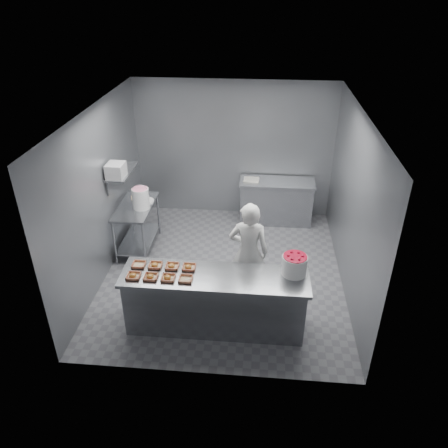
{
  "coord_description": "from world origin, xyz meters",
  "views": [
    {
      "loc": [
        0.57,
        -6.16,
        4.48
      ],
      "look_at": [
        0.02,
        -0.2,
        1.06
      ],
      "focal_mm": 35.0,
      "sensor_mm": 36.0,
      "label": 1
    }
  ],
  "objects": [
    {
      "name": "floor",
      "position": [
        0.0,
        0.0,
        0.0
      ],
      "size": [
        4.5,
        4.5,
        0.0
      ],
      "primitive_type": "plane",
      "color": "#4C4C51",
      "rests_on": "ground"
    },
    {
      "name": "wall_left",
      "position": [
        -2.0,
        0.0,
        1.4
      ],
      "size": [
        0.04,
        4.5,
        2.8
      ],
      "primitive_type": "cube",
      "color": "slate",
      "rests_on": "ground"
    },
    {
      "name": "back_counter",
      "position": [
        0.9,
        1.9,
        0.45
      ],
      "size": [
        1.5,
        0.6,
        0.9
      ],
      "color": "slate",
      "rests_on": "ground"
    },
    {
      "name": "tray_5",
      "position": [
        -0.86,
        -1.21,
        0.92
      ],
      "size": [
        0.19,
        0.18,
        0.06
      ],
      "color": "tan",
      "rests_on": "service_counter"
    },
    {
      "name": "glaze_bucket",
      "position": [
        -1.51,
        0.53,
        1.1
      ],
      "size": [
        0.31,
        0.29,
        0.45
      ],
      "color": "silver",
      "rests_on": "prep_table"
    },
    {
      "name": "wall_back",
      "position": [
        0.0,
        2.25,
        1.4
      ],
      "size": [
        4.0,
        0.04,
        2.8
      ],
      "primitive_type": "cube",
      "color": "slate",
      "rests_on": "ground"
    },
    {
      "name": "strawberry_tub",
      "position": [
        1.08,
        -1.2,
        1.05
      ],
      "size": [
        0.35,
        0.35,
        0.29
      ],
      "color": "silver",
      "rests_on": "service_counter"
    },
    {
      "name": "tray_4",
      "position": [
        -1.1,
        -1.21,
        0.92
      ],
      "size": [
        0.19,
        0.18,
        0.04
      ],
      "color": "tan",
      "rests_on": "service_counter"
    },
    {
      "name": "tray_7",
      "position": [
        -0.38,
        -1.21,
        0.92
      ],
      "size": [
        0.19,
        0.18,
        0.06
      ],
      "color": "tan",
      "rests_on": "service_counter"
    },
    {
      "name": "bucket_lid",
      "position": [
        -1.51,
        0.78,
        0.91
      ],
      "size": [
        0.4,
        0.4,
        0.02
      ],
      "primitive_type": "cylinder",
      "rotation": [
        0.0,
        0.0,
        0.32
      ],
      "color": "silver",
      "rests_on": "prep_table"
    },
    {
      "name": "wall_shelf",
      "position": [
        -1.82,
        0.6,
        1.55
      ],
      "size": [
        0.35,
        0.9,
        0.03
      ],
      "primitive_type": "cube",
      "color": "slate",
      "rests_on": "wall_left"
    },
    {
      "name": "appliance",
      "position": [
        -1.82,
        0.33,
        1.68
      ],
      "size": [
        0.29,
        0.33,
        0.24
      ],
      "primitive_type": "cube",
      "rotation": [
        0.0,
        0.0,
        -0.02
      ],
      "color": "gray",
      "rests_on": "wall_shelf"
    },
    {
      "name": "prep_table",
      "position": [
        -1.65,
        0.6,
        0.59
      ],
      "size": [
        0.6,
        1.2,
        0.9
      ],
      "color": "slate",
      "rests_on": "ground"
    },
    {
      "name": "ceiling",
      "position": [
        0.0,
        0.0,
        2.8
      ],
      "size": [
        4.5,
        4.5,
        0.0
      ],
      "primitive_type": "plane",
      "rotation": [
        3.14,
        0.0,
        0.0
      ],
      "color": "white",
      "rests_on": "wall_back"
    },
    {
      "name": "worker",
      "position": [
        0.43,
        -0.62,
        0.83
      ],
      "size": [
        0.63,
        0.43,
        1.66
      ],
      "primitive_type": "imported",
      "rotation": [
        0.0,
        0.0,
        3.08
      ],
      "color": "silver",
      "rests_on": "ground"
    },
    {
      "name": "tray_3",
      "position": [
        -0.38,
        -1.49,
        0.92
      ],
      "size": [
        0.19,
        0.18,
        0.04
      ],
      "color": "tan",
      "rests_on": "service_counter"
    },
    {
      "name": "service_counter",
      "position": [
        0.0,
        -1.35,
        0.45
      ],
      "size": [
        2.6,
        0.7,
        0.9
      ],
      "color": "slate",
      "rests_on": "ground"
    },
    {
      "name": "rag",
      "position": [
        -1.73,
        0.91,
        0.91
      ],
      "size": [
        0.19,
        0.17,
        0.02
      ],
      "primitive_type": "cube",
      "rotation": [
        0.0,
        0.0,
        0.32
      ],
      "color": "#CCB28C",
      "rests_on": "prep_table"
    },
    {
      "name": "tray_1",
      "position": [
        -0.86,
        -1.49,
        0.92
      ],
      "size": [
        0.19,
        0.18,
        0.06
      ],
      "color": "tan",
      "rests_on": "service_counter"
    },
    {
      "name": "tray_2",
      "position": [
        -0.62,
        -1.49,
        0.92
      ],
      "size": [
        0.19,
        0.18,
        0.06
      ],
      "color": "tan",
      "rests_on": "service_counter"
    },
    {
      "name": "paper_stack",
      "position": [
        0.38,
        1.9,
        0.92
      ],
      "size": [
        0.31,
        0.23,
        0.04
      ],
      "primitive_type": "cube",
      "rotation": [
        0.0,
        0.0,
        -0.04
      ],
      "color": "silver",
      "rests_on": "back_counter"
    },
    {
      "name": "tray_6",
      "position": [
        -0.62,
        -1.21,
        0.92
      ],
      "size": [
        0.19,
        0.18,
        0.06
      ],
      "color": "tan",
      "rests_on": "service_counter"
    },
    {
      "name": "tray_0",
      "position": [
        -1.1,
        -1.49,
        0.92
      ],
      "size": [
        0.19,
        0.18,
        0.06
      ],
      "color": "tan",
      "rests_on": "service_counter"
    },
    {
      "name": "wall_right",
      "position": [
        2.0,
        0.0,
        1.4
      ],
      "size": [
        0.04,
        4.5,
        2.8
      ],
      "primitive_type": "cube",
      "color": "slate",
      "rests_on": "ground"
    }
  ]
}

